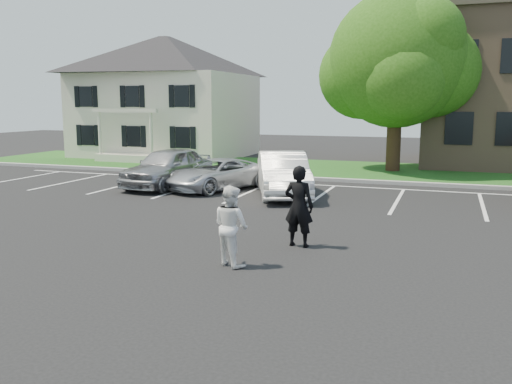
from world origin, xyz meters
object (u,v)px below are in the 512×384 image
at_px(car_silver_minivan, 217,174).
at_px(tree, 399,63).
at_px(house, 166,97).
at_px(car_silver_west, 168,167).
at_px(car_white_sedan, 283,174).
at_px(man_white_shirt, 231,226).
at_px(man_black_suit, 299,206).

bearing_deg(car_silver_minivan, tree, 76.55).
height_order(house, car_silver_west, house).
xyz_separation_m(tree, car_white_sedan, (-3.22, -8.66, -4.54)).
bearing_deg(man_white_shirt, tree, -66.91).
xyz_separation_m(tree, man_white_shirt, (-1.68, -17.47, -4.49)).
bearing_deg(house, car_silver_west, -60.94).
xyz_separation_m(man_black_suit, car_white_sedan, (-2.48, 6.84, -0.18)).
relative_size(car_silver_minivan, car_white_sedan, 0.90).
relative_size(man_black_suit, man_white_shirt, 1.14).
height_order(car_silver_west, car_silver_minivan, car_silver_west).
distance_m(house, man_black_suit, 23.92).
bearing_deg(car_white_sedan, car_silver_minivan, 148.54).
xyz_separation_m(house, tree, (14.87, -3.58, 1.52)).
relative_size(man_black_suit, car_silver_west, 0.41).
relative_size(tree, man_white_shirt, 5.12).
xyz_separation_m(car_silver_west, car_white_sedan, (5.10, -0.45, -0.01)).
height_order(man_white_shirt, car_white_sedan, man_white_shirt).
bearing_deg(house, car_silver_minivan, -53.37).
xyz_separation_m(tree, car_silver_west, (-8.32, -8.20, -4.53)).
bearing_deg(man_white_shirt, car_white_sedan, -51.49).
relative_size(man_black_suit, car_white_sedan, 0.40).
height_order(house, man_black_suit, house).
relative_size(house, car_silver_minivan, 2.33).
bearing_deg(man_black_suit, house, -49.97).
bearing_deg(tree, car_white_sedan, -110.43).
xyz_separation_m(tree, car_silver_minivan, (-6.12, -8.19, -4.73)).
distance_m(man_black_suit, man_white_shirt, 2.19).
distance_m(tree, car_white_sedan, 10.29).
relative_size(man_white_shirt, car_white_sedan, 0.35).
bearing_deg(car_white_sedan, man_white_shirt, -102.33).
height_order(car_silver_minivan, car_white_sedan, car_white_sedan).
xyz_separation_m(man_white_shirt, car_white_sedan, (-1.54, 8.81, -0.05)).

